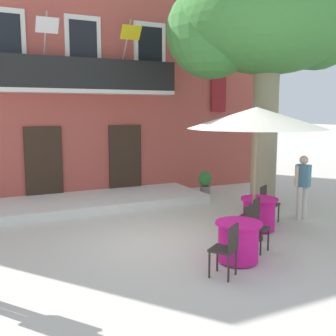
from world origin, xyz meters
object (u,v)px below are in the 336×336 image
plane_tree (265,24)px  cafe_chair_near_tree_1 (227,247)px  cafe_chair_middle_0 (252,215)px  cafe_chair_middle_1 (267,202)px  cafe_table_middle (259,214)px  ground_planter_right (205,182)px  cafe_chair_near_tree_0 (254,225)px  cafe_table_near_tree (238,241)px  cafe_umbrella (256,118)px  pedestrian_by_tree (303,184)px

plane_tree → cafe_chair_near_tree_1: (-3.52, -3.56, -4.54)m
cafe_chair_middle_0 → cafe_chair_middle_1: same height
cafe_table_middle → ground_planter_right: ground_planter_right is taller
cafe_chair_near_tree_0 → cafe_chair_near_tree_1: same height
cafe_chair_middle_1 → cafe_table_near_tree: bearing=-139.6°
plane_tree → cafe_chair_middle_0: bearing=-132.1°
cafe_table_near_tree → cafe_table_middle: same height
cafe_table_middle → cafe_chair_middle_0: size_ratio=0.95×
cafe_table_middle → cafe_chair_near_tree_1: bearing=-138.7°
cafe_table_middle → cafe_umbrella: (-0.54, -0.49, 2.22)m
cafe_chair_near_tree_1 → cafe_table_middle: cafe_chair_near_tree_1 is taller
cafe_chair_near_tree_0 → cafe_chair_middle_0: same height
plane_tree → cafe_chair_near_tree_0: 5.75m
cafe_chair_near_tree_1 → cafe_umbrella: size_ratio=0.31×
cafe_chair_near_tree_1 → cafe_chair_near_tree_0: bearing=35.6°
cafe_umbrella → cafe_chair_middle_0: bearing=170.3°
cafe_umbrella → cafe_table_middle: bearing=41.9°
plane_tree → cafe_chair_middle_0: plane_tree is taller
cafe_table_middle → cafe_chair_middle_0: 0.77m
cafe_umbrella → ground_planter_right: cafe_umbrella is taller
plane_tree → pedestrian_by_tree: size_ratio=4.08×
cafe_table_near_tree → cafe_chair_near_tree_1: bearing=-140.0°
cafe_chair_near_tree_0 → cafe_umbrella: cafe_umbrella is taller
cafe_table_near_tree → cafe_table_middle: size_ratio=1.00×
cafe_table_middle → cafe_chair_middle_1: 0.77m
plane_tree → cafe_table_near_tree: (-2.95, -3.07, -4.67)m
cafe_chair_middle_0 → plane_tree: bearing=47.9°
cafe_table_near_tree → cafe_chair_near_tree_0: size_ratio=0.95×
cafe_chair_near_tree_1 → pedestrian_by_tree: bearing=30.3°
plane_tree → cafe_chair_near_tree_1: 6.76m
cafe_table_near_tree → plane_tree: bearing=46.2°
cafe_chair_near_tree_0 → cafe_chair_middle_1: (1.59, 1.51, 0.00)m
cafe_table_near_tree → ground_planter_right: (2.46, 5.24, 0.07)m
cafe_chair_middle_1 → ground_planter_right: bearing=86.2°
cafe_chair_near_tree_0 → cafe_table_middle: 1.46m
plane_tree → pedestrian_by_tree: 4.35m
cafe_chair_middle_0 → ground_planter_right: size_ratio=1.11×
cafe_chair_middle_1 → ground_planter_right: (0.22, 3.34, -0.07)m
cafe_chair_near_tree_1 → cafe_table_near_tree: bearing=40.0°
cafe_umbrella → cafe_chair_near_tree_0: bearing=-127.6°
cafe_chair_near_tree_1 → pedestrian_by_tree: size_ratio=0.55×
ground_planter_right → pedestrian_by_tree: pedestrian_by_tree is taller
cafe_chair_near_tree_1 → cafe_table_middle: bearing=41.3°
plane_tree → cafe_table_near_tree: 6.32m
cafe_chair_near_tree_0 → pedestrian_by_tree: size_ratio=0.55×
ground_planter_right → pedestrian_by_tree: 3.61m
cafe_table_middle → ground_planter_right: size_ratio=1.05×
cafe_table_near_tree → cafe_chair_near_tree_1: (-0.58, -0.48, 0.14)m
pedestrian_by_tree → ground_planter_right: bearing=102.6°
cafe_chair_near_tree_0 → cafe_umbrella: size_ratio=0.31×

